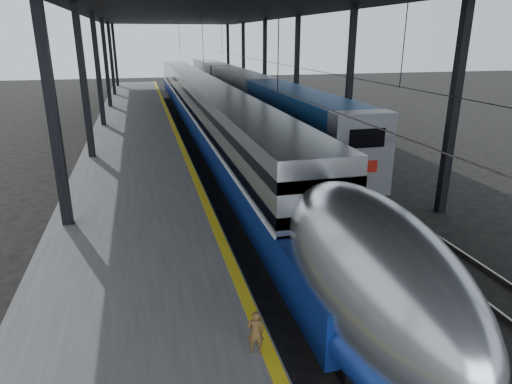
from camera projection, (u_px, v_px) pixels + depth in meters
name	position (u px, v px, depth m)	size (l,w,h in m)	color
ground	(258.00, 299.00, 13.48)	(160.00, 160.00, 0.00)	black
platform	(135.00, 144.00, 30.88)	(6.00, 80.00, 1.00)	#4C4C4F
yellow_strip	(177.00, 134.00, 31.36)	(0.30, 80.00, 0.01)	gold
rails	(250.00, 143.00, 32.85)	(6.52, 80.00, 0.16)	slate
canopy	(210.00, 8.00, 29.34)	(18.00, 75.00, 9.47)	black
tgv_train	(205.00, 109.00, 36.10)	(2.85, 65.20, 4.09)	#ABAEB2
second_train	(241.00, 92.00, 46.21)	(2.96, 56.05, 4.08)	#15468E
child	(255.00, 332.00, 9.54)	(0.37, 0.24, 1.00)	#50381A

